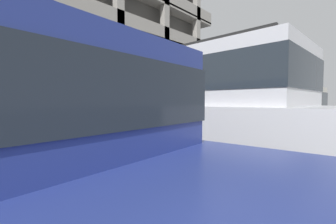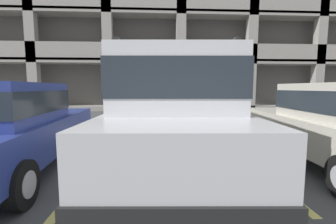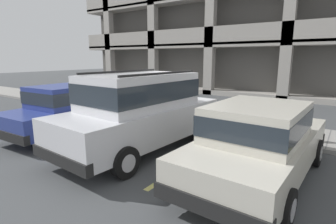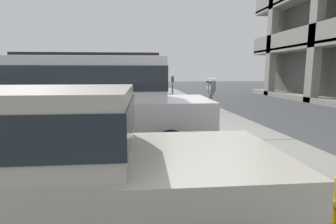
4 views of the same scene
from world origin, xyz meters
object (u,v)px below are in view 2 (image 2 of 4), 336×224
Objects in this scene: silver_suv at (173,109)px; parking_garage at (174,16)px; parking_meter_near at (163,97)px; red_sedan at (7,126)px; fire_hydrant at (276,120)px.

silver_suv is 17.09m from parking_garage.
silver_suv is at bearing -87.62° from parking_meter_near.
red_sedan is at bearing -137.08° from parking_meter_near.
parking_garage is 45.71× the size of fire_hydrant.
parking_meter_near reaches higher than fire_hydrant.
fire_hydrant is (3.54, 0.30, -0.73)m from parking_meter_near.
parking_meter_near is 2.06× the size of fire_hydrant.
red_sedan is 6.88m from fire_hydrant.
fire_hydrant is at bearing -80.74° from parking_garage.
parking_meter_near is 3.62m from fire_hydrant.
red_sedan is 0.14× the size of parking_garage.
parking_garage is at bearing 83.91° from parking_meter_near.
parking_meter_near is at bearing -175.20° from fire_hydrant.
red_sedan is at bearing -155.68° from fire_hydrant.
fire_hydrant is (2.12, -12.99, -7.07)m from parking_garage.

